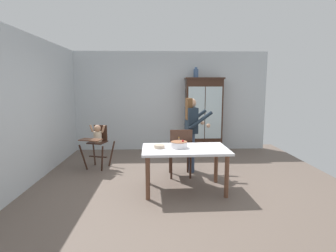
{
  "coord_description": "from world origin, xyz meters",
  "views": [
    {
      "loc": [
        -0.31,
        -4.8,
        1.78
      ],
      "look_at": [
        -0.13,
        0.7,
        0.95
      ],
      "focal_mm": 28.64,
      "sensor_mm": 36.0,
      "label": 1
    }
  ],
  "objects_px": {
    "china_cabinet": "(204,115)",
    "dining_table": "(185,154)",
    "dining_chair_far_side": "(181,150)",
    "ceramic_vase": "(196,73)",
    "serving_bowl": "(159,146)",
    "adult_person": "(192,125)",
    "birthday_cake": "(179,145)",
    "high_chair_with_toddler": "(97,138)"
  },
  "relations": [
    {
      "from": "dining_chair_far_side",
      "to": "ceramic_vase",
      "type": "bearing_deg",
      "value": -106.59
    },
    {
      "from": "adult_person",
      "to": "birthday_cake",
      "type": "bearing_deg",
      "value": 154.04
    },
    {
      "from": "china_cabinet",
      "to": "serving_bowl",
      "type": "bearing_deg",
      "value": -113.47
    },
    {
      "from": "ceramic_vase",
      "to": "dining_table",
      "type": "distance_m",
      "value": 3.2
    },
    {
      "from": "dining_chair_far_side",
      "to": "serving_bowl",
      "type": "bearing_deg",
      "value": 55.81
    },
    {
      "from": "birthday_cake",
      "to": "dining_chair_far_side",
      "type": "bearing_deg",
      "value": 82.89
    },
    {
      "from": "china_cabinet",
      "to": "birthday_cake",
      "type": "xyz_separation_m",
      "value": [
        -0.87,
        -2.76,
        -0.21
      ]
    },
    {
      "from": "birthday_cake",
      "to": "high_chair_with_toddler",
      "type": "bearing_deg",
      "value": 142.06
    },
    {
      "from": "ceramic_vase",
      "to": "dining_table",
      "type": "bearing_deg",
      "value": -101.1
    },
    {
      "from": "ceramic_vase",
      "to": "adult_person",
      "type": "xyz_separation_m",
      "value": [
        -0.31,
        -1.74,
        -1.14
      ]
    },
    {
      "from": "dining_table",
      "to": "birthday_cake",
      "type": "relative_size",
      "value": 5.22
    },
    {
      "from": "adult_person",
      "to": "birthday_cake",
      "type": "relative_size",
      "value": 5.47
    },
    {
      "from": "birthday_cake",
      "to": "dining_chair_far_side",
      "type": "relative_size",
      "value": 0.29
    },
    {
      "from": "china_cabinet",
      "to": "ceramic_vase",
      "type": "height_order",
      "value": "ceramic_vase"
    },
    {
      "from": "high_chair_with_toddler",
      "to": "adult_person",
      "type": "xyz_separation_m",
      "value": [
        2.0,
        -0.28,
        0.31
      ]
    },
    {
      "from": "dining_chair_far_side",
      "to": "dining_table",
      "type": "bearing_deg",
      "value": 90.19
    },
    {
      "from": "high_chair_with_toddler",
      "to": "dining_table",
      "type": "distance_m",
      "value": 2.21
    },
    {
      "from": "high_chair_with_toddler",
      "to": "ceramic_vase",
      "type": "bearing_deg",
      "value": 48.57
    },
    {
      "from": "dining_table",
      "to": "ceramic_vase",
      "type": "bearing_deg",
      "value": 78.9
    },
    {
      "from": "china_cabinet",
      "to": "dining_chair_far_side",
      "type": "relative_size",
      "value": 2.08
    },
    {
      "from": "ceramic_vase",
      "to": "adult_person",
      "type": "distance_m",
      "value": 2.1
    },
    {
      "from": "high_chair_with_toddler",
      "to": "dining_table",
      "type": "xyz_separation_m",
      "value": [
        1.77,
        -1.32,
        -0.01
      ]
    },
    {
      "from": "china_cabinet",
      "to": "adult_person",
      "type": "height_order",
      "value": "china_cabinet"
    },
    {
      "from": "high_chair_with_toddler",
      "to": "dining_chair_far_side",
      "type": "distance_m",
      "value": 1.87
    },
    {
      "from": "china_cabinet",
      "to": "dining_table",
      "type": "height_order",
      "value": "china_cabinet"
    },
    {
      "from": "dining_chair_far_side",
      "to": "high_chair_with_toddler",
      "type": "bearing_deg",
      "value": -22.61
    },
    {
      "from": "ceramic_vase",
      "to": "serving_bowl",
      "type": "relative_size",
      "value": 1.5
    },
    {
      "from": "china_cabinet",
      "to": "serving_bowl",
      "type": "relative_size",
      "value": 11.07
    },
    {
      "from": "ceramic_vase",
      "to": "birthday_cake",
      "type": "height_order",
      "value": "ceramic_vase"
    },
    {
      "from": "china_cabinet",
      "to": "high_chair_with_toddler",
      "type": "xyz_separation_m",
      "value": [
        -2.54,
        -1.46,
        -0.35
      ]
    },
    {
      "from": "ceramic_vase",
      "to": "birthday_cake",
      "type": "bearing_deg",
      "value": -103.18
    },
    {
      "from": "ceramic_vase",
      "to": "serving_bowl",
      "type": "height_order",
      "value": "ceramic_vase"
    },
    {
      "from": "dining_table",
      "to": "adult_person",
      "type": "bearing_deg",
      "value": 77.31
    },
    {
      "from": "high_chair_with_toddler",
      "to": "birthday_cake",
      "type": "bearing_deg",
      "value": -21.64
    },
    {
      "from": "china_cabinet",
      "to": "dining_chair_far_side",
      "type": "xyz_separation_m",
      "value": [
        -0.79,
        -2.13,
        -0.45
      ]
    },
    {
      "from": "birthday_cake",
      "to": "dining_table",
      "type": "bearing_deg",
      "value": -13.76
    },
    {
      "from": "serving_bowl",
      "to": "ceramic_vase",
      "type": "bearing_deg",
      "value": 70.57
    },
    {
      "from": "china_cabinet",
      "to": "high_chair_with_toddler",
      "type": "height_order",
      "value": "china_cabinet"
    },
    {
      "from": "china_cabinet",
      "to": "dining_chair_far_side",
      "type": "bearing_deg",
      "value": -110.43
    },
    {
      "from": "dining_chair_far_side",
      "to": "birthday_cake",
      "type": "bearing_deg",
      "value": 81.24
    },
    {
      "from": "china_cabinet",
      "to": "high_chair_with_toddler",
      "type": "relative_size",
      "value": 2.1
    },
    {
      "from": "dining_table",
      "to": "serving_bowl",
      "type": "distance_m",
      "value": 0.45
    }
  ]
}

